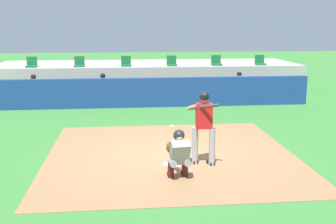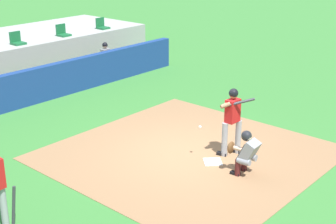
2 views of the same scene
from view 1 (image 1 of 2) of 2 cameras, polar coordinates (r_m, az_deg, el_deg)
ground_plane at (r=11.01m, az=0.38°, el=-5.85°), size 80.00×80.00×0.00m
dirt_infield at (r=11.01m, az=0.38°, el=-5.82°), size 6.40×6.40×0.01m
home_plate at (r=10.25m, az=0.88°, el=-7.08°), size 0.62×0.62×0.02m
batter_at_plate at (r=10.01m, az=4.87°, el=-1.56°), size 0.69×0.76×1.80m
catcher_crouched at (r=9.18m, az=1.44°, el=-5.55°), size 0.51×1.74×1.13m
dugout_wall at (r=17.19m, az=-2.01°, el=2.69°), size 13.00×0.30×1.20m
dugout_bench at (r=18.23m, az=-2.22°, el=2.03°), size 11.80×0.44×0.45m
dugout_player_0 at (r=18.37m, az=-17.87°, el=2.95°), size 0.49×0.70×1.30m
dugout_player_1 at (r=17.99m, az=-8.86°, el=3.21°), size 0.49×0.70×1.30m
dugout_player_2 at (r=18.66m, az=9.74°, el=3.49°), size 0.49×0.70×1.30m
stands_platform at (r=21.52m, az=-2.83°, el=4.83°), size 15.00×4.40×1.40m
stadium_seat_0 at (r=20.34m, az=-18.12°, el=6.21°), size 0.46×0.46×0.48m
stadium_seat_1 at (r=19.99m, az=-12.00°, el=6.45°), size 0.46×0.46×0.48m
stadium_seat_2 at (r=19.88m, az=-5.74°, el=6.62°), size 0.46×0.46×0.48m
stadium_seat_3 at (r=20.01m, az=0.51°, el=6.71°), size 0.46×0.46×0.48m
stadium_seat_4 at (r=20.37m, az=6.62°, el=6.72°), size 0.46×0.46×0.48m
stadium_seat_5 at (r=20.94m, az=12.46°, el=6.67°), size 0.46×0.46×0.48m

